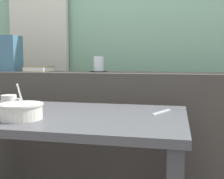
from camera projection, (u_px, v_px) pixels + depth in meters
The scene contains 10 objects.
outdoor_backdrop at pixel (120, 12), 2.66m from camera, with size 4.80×0.08×2.80m, color #84B293.
curtain_left_panel at pixel (39, 30), 2.74m from camera, with size 0.56×0.06×2.50m, color beige.
dark_console_ledge at pixel (101, 135), 2.07m from camera, with size 2.80×0.33×0.89m, color #423D38.
breakfast_table at pixel (55, 134), 1.45m from camera, with size 1.27×0.71×0.72m.
coaster_square at pixel (99, 71), 2.09m from camera, with size 0.10×0.10×0.01m, color black.
juice_glass at pixel (99, 64), 2.09m from camera, with size 0.07×0.07×0.10m.
closed_book at pixel (38, 69), 2.10m from camera, with size 0.19×0.17×0.04m.
soup_bowl at pixel (21, 111), 1.29m from camera, with size 0.19×0.19×0.16m.
fork_utensil at pixel (161, 112), 1.46m from camera, with size 0.02×0.17×0.01m, color silver.
ceramic_mug at pixel (9, 103), 1.47m from camera, with size 0.11×0.08×0.08m.
Camera 1 is at (0.51, -1.42, 0.98)m, focal length 47.28 mm.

